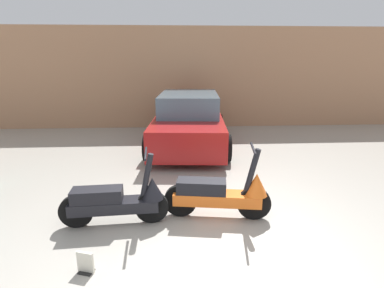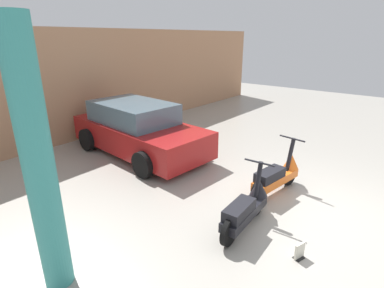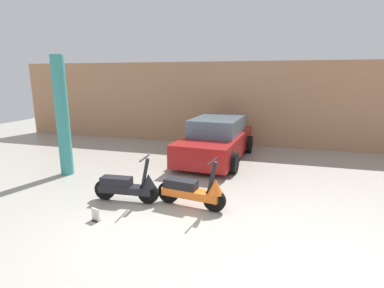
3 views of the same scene
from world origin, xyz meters
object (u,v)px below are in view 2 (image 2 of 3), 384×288
scooter_front_right (278,175)px  scooter_front_left (247,207)px  car_rear_left (138,130)px  support_column_side (39,167)px  placard_near_left_scooter (300,252)px

scooter_front_right → scooter_front_left: bearing=-167.5°
car_rear_left → support_column_side: (-3.93, -2.83, 1.02)m
scooter_front_right → support_column_side: support_column_side is taller
scooter_front_left → support_column_side: support_column_side is taller
scooter_front_left → scooter_front_right: bearing=0.4°
car_rear_left → support_column_side: bearing=-50.0°
car_rear_left → placard_near_left_scooter: bearing=-11.0°
scooter_front_left → car_rear_left: bearing=70.0°
scooter_front_right → car_rear_left: car_rear_left is taller
scooter_front_left → scooter_front_right: size_ratio=0.97×
scooter_front_right → car_rear_left: 4.08m
scooter_front_right → placard_near_left_scooter: bearing=-138.2°
scooter_front_left → placard_near_left_scooter: scooter_front_left is taller
scooter_front_left → placard_near_left_scooter: (-0.21, -1.03, -0.27)m
scooter_front_left → scooter_front_right: 1.52m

